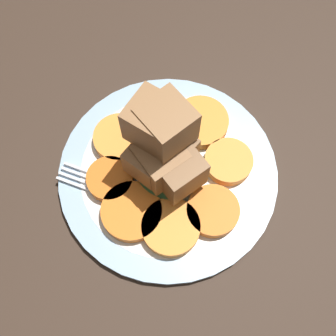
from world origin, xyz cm
name	(u,v)px	position (x,y,z in cm)	size (l,w,h in cm)	color
table_slab	(168,177)	(0.00, 0.00, 1.00)	(120.00, 120.00, 2.00)	#38281E
plate	(168,173)	(0.00, 0.00, 2.52)	(26.27, 26.27, 1.05)	#99B7D1
carrot_slice_0	(132,212)	(0.78, -6.59, 3.77)	(6.94, 6.94, 1.34)	orange
carrot_slice_1	(171,227)	(5.21, -4.72, 3.77)	(6.60, 6.60, 1.34)	orange
carrot_slice_2	(215,209)	(7.23, 0.32, 3.77)	(6.04, 6.04, 1.34)	orange
carrot_slice_3	(228,162)	(4.39, 5.77, 3.77)	(5.76, 5.76, 1.34)	orange
carrot_slice_4	(201,122)	(-1.60, 7.27, 3.77)	(6.90, 6.90, 1.34)	orange
carrot_slice_5	(165,119)	(-5.05, 4.44, 3.77)	(6.77, 6.77, 1.34)	orange
carrot_slice_6	(119,138)	(-7.03, -1.36, 3.77)	(6.28, 6.28, 1.34)	orange
carrot_slice_7	(110,179)	(-3.87, -5.73, 3.77)	(5.42, 5.42, 1.34)	orange
center_pile	(164,152)	(-0.32, -0.29, 8.52)	(9.72, 8.02, 12.12)	#2D6033
fork	(131,196)	(-0.73, -5.29, 3.30)	(18.24, 9.57, 0.40)	silver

